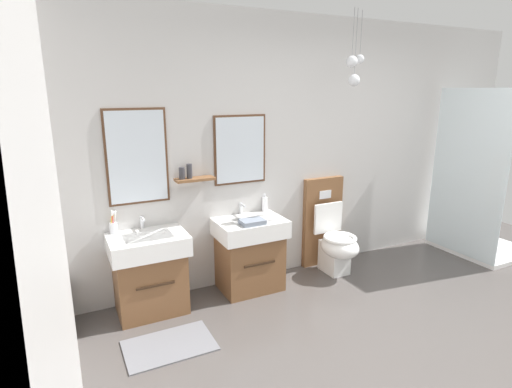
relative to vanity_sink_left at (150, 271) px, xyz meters
The scene contains 13 objects.
ground_plane 2.69m from the vanity_sink_left, 42.42° to the right, with size 6.63×5.44×0.10m, color #4C4744.
wall_back 2.18m from the vanity_sink_left, ahead, with size 5.43×0.60×2.65m.
wall_left 2.14m from the vanity_sink_left, 111.23° to the right, with size 0.12×4.24×2.65m, color #B7B5B2.
bath_mat 0.71m from the vanity_sink_left, 90.00° to the right, with size 0.68×0.44×0.01m, color slate.
vanity_sink_left is the anchor object (origin of this frame).
tap_on_left_sink 0.45m from the vanity_sink_left, 90.00° to the left, with size 0.03×0.13×0.11m.
vanity_sink_right 0.98m from the vanity_sink_left, ahead, with size 0.66×0.50×0.72m.
tap_on_right_sink 1.07m from the vanity_sink_left, 10.55° to the left, with size 0.03×0.13×0.11m.
toilet 1.96m from the vanity_sink_left, ahead, with size 0.48×0.62×1.00m.
toothbrush_cup 0.50m from the vanity_sink_left, 145.73° to the left, with size 0.07×0.07×0.21m.
soap_dispenser 1.31m from the vanity_sink_left, ahead, with size 0.06×0.06×0.18m.
folded_hand_towel 1.01m from the vanity_sink_left, ahead, with size 0.22×0.16×0.04m, color gray.
shower_tray 3.84m from the vanity_sink_left, ahead, with size 0.91×0.93×1.95m.
Camera 1 is at (-2.58, -1.58, 1.93)m, focal length 28.57 mm.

